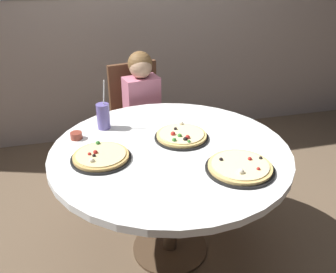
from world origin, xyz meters
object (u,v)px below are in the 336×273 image
Objects in this scene: sauce_bowl at (76,136)px; chair_wooden at (138,116)px; pizza_veggie at (181,136)px; diner_child at (146,130)px; pizza_cheese at (101,157)px; dining_table at (170,161)px; pizza_pepperoni at (240,167)px; soda_cup at (103,116)px.

chair_wooden is at bearing 55.93° from sauce_bowl.
sauce_bowl is (-0.60, 0.15, 0.00)m from pizza_veggie.
diner_child is (0.03, -0.18, -0.05)m from chair_wooden.
pizza_cheese is (-0.48, -0.12, -0.00)m from pizza_veggie.
pizza_pepperoni is (0.28, -0.30, 0.10)m from dining_table.
dining_table is 4.18× the size of pizza_cheese.
pizza_pepperoni is (0.19, -0.40, -0.00)m from pizza_veggie.
chair_wooden is 0.91m from pizza_veggie.
pizza_veggie is at bearing -14.17° from sauce_bowl.
pizza_pepperoni is at bearing -76.72° from chair_wooden.
dining_table is at bearing 3.51° from pizza_cheese.
diner_child reaches higher than sauce_bowl.
pizza_cheese is at bearing -165.58° from pizza_veggie.
dining_table is 1.41× the size of chair_wooden.
soda_cup is (-0.33, 0.35, 0.17)m from dining_table.
pizza_cheese is at bearing -110.34° from chair_wooden.
pizza_cheese is (-0.37, -1.00, 0.24)m from chair_wooden.
chair_wooden is at bearing 91.00° from dining_table.
pizza_veggie is at bearing 115.18° from pizza_pepperoni.
pizza_pepperoni is 0.96m from sauce_bowl.
dining_table is 0.81m from diner_child.
diner_child is at bearing 63.87° from pizza_cheese.
pizza_veggie reaches higher than dining_table.
dining_table is 1.24× the size of diner_child.
dining_table is 0.98m from chair_wooden.
soda_cup is (-0.43, 0.25, 0.06)m from pizza_veggie.
pizza_cheese is 1.05× the size of soda_cup.
chair_wooden is 2.95× the size of pizza_cheese.
pizza_veggie is 1.04× the size of soda_cup.
diner_child is 3.08× the size of pizza_pepperoni.
soda_cup reaches higher than dining_table.
chair_wooden is at bearing 103.28° from pizza_pepperoni.
sauce_bowl is at bearing 165.83° from pizza_veggie.
pizza_veggie is (0.08, -0.69, 0.28)m from diner_child.
pizza_cheese reaches higher than sauce_bowl.
chair_wooden is 13.57× the size of sauce_bowl.
pizza_veggie is (0.11, -0.87, 0.24)m from chair_wooden.
diner_child reaches higher than chair_wooden.
sauce_bowl is (-0.12, 0.27, 0.00)m from pizza_cheese.
dining_table is 0.43m from pizza_pepperoni.
pizza_veggie is 0.91× the size of pizza_pepperoni.
chair_wooden is 2.97× the size of pizza_veggie.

